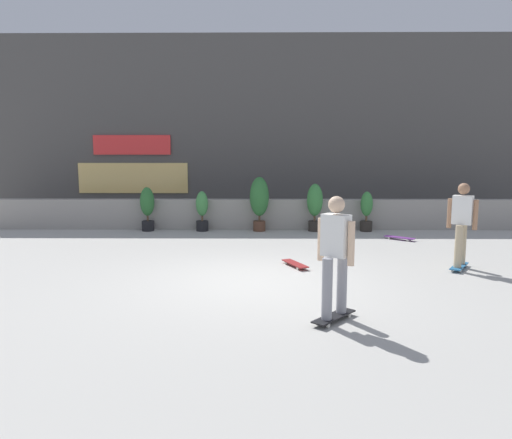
% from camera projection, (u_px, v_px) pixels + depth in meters
% --- Properties ---
extents(ground_plane, '(48.00, 48.00, 0.00)m').
position_uv_depth(ground_plane, '(255.00, 281.00, 8.36)').
color(ground_plane, '#B2AFA8').
extents(planter_wall, '(18.00, 0.40, 0.90)m').
position_uv_depth(planter_wall, '(258.00, 214.00, 14.24)').
color(planter_wall, gray).
rests_on(planter_wall, ground).
extents(building_backdrop, '(20.00, 2.08, 6.50)m').
position_uv_depth(building_backdrop, '(258.00, 128.00, 17.82)').
color(building_backdrop, '#4C4947').
rests_on(building_backdrop, ground).
extents(potted_plant_0, '(0.41, 0.41, 1.30)m').
position_uv_depth(potted_plant_0, '(147.00, 207.00, 13.79)').
color(potted_plant_0, black).
rests_on(potted_plant_0, ground).
extents(potted_plant_1, '(0.36, 0.36, 1.18)m').
position_uv_depth(potted_plant_1, '(202.00, 210.00, 13.79)').
color(potted_plant_1, black).
rests_on(potted_plant_1, ground).
extents(potted_plant_2, '(0.56, 0.56, 1.60)m').
position_uv_depth(potted_plant_2, '(259.00, 199.00, 13.73)').
color(potted_plant_2, brown).
rests_on(potted_plant_2, ground).
extents(potted_plant_3, '(0.47, 0.47, 1.40)m').
position_uv_depth(potted_plant_3, '(315.00, 204.00, 13.73)').
color(potted_plant_3, '#2D2823').
rests_on(potted_plant_3, ground).
extents(potted_plant_4, '(0.36, 0.36, 1.17)m').
position_uv_depth(potted_plant_4, '(366.00, 211.00, 13.74)').
color(potted_plant_4, '#2D2823').
rests_on(potted_plant_4, ground).
extents(skater_by_wall_right, '(0.62, 0.77, 1.70)m').
position_uv_depth(skater_by_wall_right, '(462.00, 222.00, 9.07)').
color(skater_by_wall_right, '#266699').
rests_on(skater_by_wall_right, ground).
extents(skater_far_right, '(0.68, 0.73, 1.70)m').
position_uv_depth(skater_far_right, '(335.00, 253.00, 6.20)').
color(skater_far_right, black).
rests_on(skater_far_right, ground).
extents(skateboard_near_camera, '(0.51, 0.81, 0.08)m').
position_uv_depth(skateboard_near_camera, '(295.00, 264.00, 9.40)').
color(skateboard_near_camera, maroon).
rests_on(skateboard_near_camera, ground).
extents(skateboard_aside, '(0.74, 0.67, 0.08)m').
position_uv_depth(skateboard_aside, '(400.00, 238.00, 12.40)').
color(skateboard_aside, '#72338C').
rests_on(skateboard_aside, ground).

